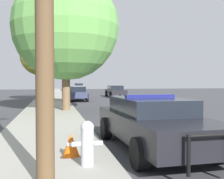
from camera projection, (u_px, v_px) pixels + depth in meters
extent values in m
cube|color=#99968C|center=(46.00, 154.00, 6.67)|extent=(3.00, 110.00, 0.13)
cube|color=black|center=(153.00, 125.00, 7.38)|extent=(2.06, 5.08, 0.59)
cube|color=black|center=(150.00, 105.00, 7.61)|extent=(1.72, 2.66, 0.41)
cylinder|color=black|center=(220.00, 148.00, 6.10)|extent=(0.26, 0.68, 0.67)
cylinder|color=black|center=(139.00, 153.00, 5.66)|extent=(0.26, 0.68, 0.67)
cylinder|color=black|center=(162.00, 126.00, 9.12)|extent=(0.26, 0.68, 0.67)
cylinder|color=black|center=(106.00, 128.00, 8.68)|extent=(0.26, 0.68, 0.67)
cylinder|color=black|center=(189.00, 155.00, 4.73)|extent=(0.07, 0.07, 0.71)
cylinder|color=black|center=(211.00, 135.00, 4.82)|extent=(0.91, 0.10, 0.07)
cube|color=navy|center=(150.00, 96.00, 7.60)|extent=(1.38, 0.24, 0.09)
cube|color=navy|center=(186.00, 123.00, 7.61)|extent=(0.12, 3.61, 0.17)
cylinder|color=#B7BCC1|center=(87.00, 147.00, 5.52)|extent=(0.26, 0.26, 0.72)
sphere|color=#B7BCC1|center=(87.00, 128.00, 5.51)|extent=(0.27, 0.27, 0.27)
cylinder|color=#B7BCC1|center=(76.00, 144.00, 5.47)|extent=(0.18, 0.10, 0.10)
cylinder|color=#B7BCC1|center=(98.00, 143.00, 5.56)|extent=(0.18, 0.10, 0.10)
cylinder|color=#424247|center=(47.00, 69.00, 28.98)|extent=(0.16, 0.16, 5.71)
cylinder|color=#424247|center=(68.00, 44.00, 29.32)|extent=(4.16, 0.11, 0.11)
cube|color=black|center=(88.00, 48.00, 29.76)|extent=(0.30, 0.24, 0.90)
sphere|color=red|center=(88.00, 46.00, 29.63)|extent=(0.20, 0.20, 0.20)
sphere|color=orange|center=(88.00, 48.00, 29.64)|extent=(0.20, 0.20, 0.20)
sphere|color=green|center=(88.00, 51.00, 29.64)|extent=(0.20, 0.20, 0.20)
cube|color=#B7B7BC|center=(79.00, 87.00, 51.89)|extent=(2.07, 4.15, 0.57)
cube|color=black|center=(79.00, 85.00, 51.67)|extent=(1.68, 2.21, 0.44)
cylinder|color=black|center=(74.00, 89.00, 53.02)|extent=(0.29, 0.71, 0.69)
cylinder|color=black|center=(83.00, 89.00, 53.25)|extent=(0.29, 0.71, 0.69)
cylinder|color=black|center=(74.00, 89.00, 50.54)|extent=(0.29, 0.71, 0.69)
cylinder|color=black|center=(84.00, 89.00, 50.77)|extent=(0.29, 0.71, 0.69)
cube|color=black|center=(116.00, 92.00, 31.48)|extent=(1.81, 4.73, 0.50)
cube|color=black|center=(115.00, 87.00, 31.70)|extent=(1.51, 2.48, 0.44)
cylinder|color=black|center=(126.00, 94.00, 30.21)|extent=(0.26, 0.68, 0.67)
cylinder|color=black|center=(111.00, 95.00, 29.92)|extent=(0.26, 0.68, 0.67)
cylinder|color=black|center=(120.00, 93.00, 33.06)|extent=(0.26, 0.68, 0.67)
cylinder|color=black|center=(106.00, 93.00, 32.78)|extent=(0.26, 0.68, 0.67)
cube|color=#333856|center=(77.00, 94.00, 25.39)|extent=(1.96, 4.42, 0.52)
cube|color=black|center=(77.00, 89.00, 25.16)|extent=(1.59, 2.34, 0.43)
cylinder|color=black|center=(68.00, 96.00, 26.61)|extent=(0.29, 0.71, 0.69)
cylinder|color=black|center=(86.00, 96.00, 26.84)|extent=(0.29, 0.71, 0.69)
cylinder|color=black|center=(68.00, 98.00, 23.96)|extent=(0.29, 0.71, 0.69)
cylinder|color=black|center=(87.00, 98.00, 24.19)|extent=(0.29, 0.71, 0.69)
cylinder|color=#4C3823|center=(41.00, 83.00, 25.25)|extent=(0.36, 0.36, 2.98)
sphere|color=#999933|center=(41.00, 55.00, 25.17)|extent=(3.70, 3.70, 3.70)
cylinder|color=brown|center=(66.00, 83.00, 15.97)|extent=(0.46, 0.46, 3.07)
sphere|color=#5B9947|center=(66.00, 27.00, 15.87)|extent=(6.03, 6.03, 6.03)
cone|color=orange|center=(71.00, 145.00, 6.21)|extent=(0.39, 0.39, 0.51)
cylinder|color=white|center=(71.00, 144.00, 6.21)|extent=(0.21, 0.21, 0.07)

